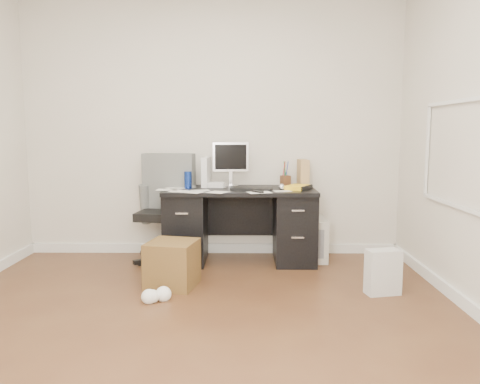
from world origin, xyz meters
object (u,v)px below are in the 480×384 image
object	(u,v)px
lcd_monitor	(231,164)
office_chair	(164,209)
desk	(240,223)
pc_tower	(316,239)
keyboard	(251,189)
wicker_basket	(172,264)

from	to	relation	value
lcd_monitor	office_chair	bearing A→B (deg)	-168.74
desk	pc_tower	distance (m)	0.81
keyboard	pc_tower	size ratio (longest dim) A/B	0.93
lcd_monitor	wicker_basket	size ratio (longest dim) A/B	1.19
wicker_basket	keyboard	bearing A→B (deg)	44.44
keyboard	office_chair	xyz separation A→B (m)	(-0.88, 0.10, -0.21)
lcd_monitor	wicker_basket	xyz separation A→B (m)	(-0.47, -0.97, -0.79)
desk	keyboard	distance (m)	0.39
lcd_monitor	keyboard	size ratio (longest dim) A/B	1.15
lcd_monitor	office_chair	xyz separation A→B (m)	(-0.67, -0.20, -0.44)
lcd_monitor	office_chair	distance (m)	0.82
keyboard	pc_tower	distance (m)	0.89
office_chair	desk	bearing A→B (deg)	10.17
desk	wicker_basket	distance (m)	0.99
lcd_monitor	desk	bearing A→B (deg)	-66.30
keyboard	wicker_basket	size ratio (longest dim) A/B	1.04
lcd_monitor	office_chair	size ratio (longest dim) A/B	0.43
office_chair	pc_tower	distance (m)	1.59
lcd_monitor	keyboard	distance (m)	0.43
lcd_monitor	keyboard	bearing A→B (deg)	-59.51
keyboard	wicker_basket	distance (m)	1.11
lcd_monitor	pc_tower	xyz separation A→B (m)	(0.88, -0.10, -0.77)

